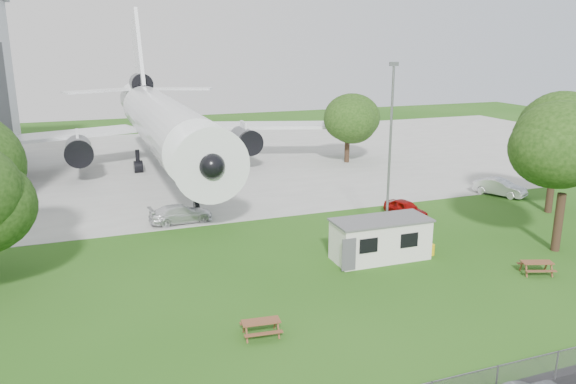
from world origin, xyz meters
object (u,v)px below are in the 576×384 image
object	(u,v)px
airliner	(161,120)
picnic_west	(261,335)
site_cabin	(381,239)
picnic_east	(536,274)

from	to	relation	value
airliner	picnic_west	bearing A→B (deg)	-91.72
airliner	site_cabin	xyz separation A→B (m)	(8.91, -31.20, -3.96)
site_cabin	picnic_west	distance (m)	12.08
airliner	picnic_east	xyz separation A→B (m)	(16.37, -36.60, -5.27)
picnic_west	site_cabin	bearing A→B (deg)	39.00
airliner	site_cabin	distance (m)	32.68
picnic_west	picnic_east	bearing A→B (deg)	9.63
picnic_west	picnic_east	size ratio (longest dim) A/B	1.00
airliner	picnic_east	size ratio (longest dim) A/B	26.52
airliner	picnic_west	world-z (taller)	airliner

